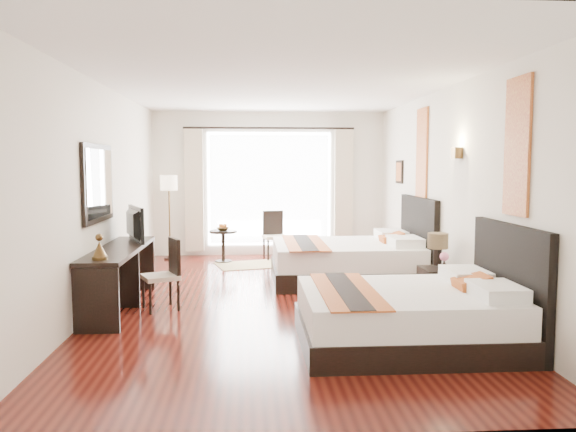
{
  "coord_description": "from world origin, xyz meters",
  "views": [
    {
      "loc": [
        -0.36,
        -7.26,
        1.77
      ],
      "look_at": [
        0.15,
        0.39,
        1.07
      ],
      "focal_mm": 35.0,
      "sensor_mm": 36.0,
      "label": 1
    }
  ],
  "objects": [
    {
      "name": "floor",
      "position": [
        0.0,
        0.0,
        -0.01
      ],
      "size": [
        4.5,
        7.5,
        0.01
      ],
      "primitive_type": "cube",
      "color": "#3B0F0A",
      "rests_on": "ground"
    },
    {
      "name": "ceiling",
      "position": [
        0.0,
        0.0,
        2.79
      ],
      "size": [
        4.5,
        7.5,
        0.02
      ],
      "primitive_type": "cube",
      "color": "white",
      "rests_on": "wall_headboard"
    },
    {
      "name": "wall_headboard",
      "position": [
        2.25,
        0.0,
        1.4
      ],
      "size": [
        0.01,
        7.5,
        2.8
      ],
      "primitive_type": "cube",
      "color": "silver",
      "rests_on": "floor"
    },
    {
      "name": "wall_desk",
      "position": [
        -2.25,
        0.0,
        1.4
      ],
      "size": [
        0.01,
        7.5,
        2.8
      ],
      "primitive_type": "cube",
      "color": "silver",
      "rests_on": "floor"
    },
    {
      "name": "wall_window",
      "position": [
        0.0,
        3.75,
        1.4
      ],
      "size": [
        4.5,
        0.01,
        2.8
      ],
      "primitive_type": "cube",
      "color": "silver",
      "rests_on": "floor"
    },
    {
      "name": "wall_entry",
      "position": [
        0.0,
        -3.75,
        1.4
      ],
      "size": [
        4.5,
        0.01,
        2.8
      ],
      "primitive_type": "cube",
      "color": "silver",
      "rests_on": "floor"
    },
    {
      "name": "window_glass",
      "position": [
        0.0,
        3.73,
        1.3
      ],
      "size": [
        2.4,
        0.02,
        2.2
      ],
      "primitive_type": "cube",
      "color": "white",
      "rests_on": "wall_window"
    },
    {
      "name": "sheer_curtain",
      "position": [
        0.0,
        3.67,
        1.3
      ],
      "size": [
        2.3,
        0.02,
        2.1
      ],
      "primitive_type": "cube",
      "color": "white",
      "rests_on": "wall_window"
    },
    {
      "name": "drape_left",
      "position": [
        -1.45,
        3.63,
        1.28
      ],
      "size": [
        0.35,
        0.14,
        2.35
      ],
      "primitive_type": "cube",
      "color": "#C4AE98",
      "rests_on": "floor"
    },
    {
      "name": "drape_right",
      "position": [
        1.45,
        3.63,
        1.28
      ],
      "size": [
        0.35,
        0.14,
        2.35
      ],
      "primitive_type": "cube",
      "color": "#C4AE98",
      "rests_on": "floor"
    },
    {
      "name": "art_panel_near",
      "position": [
        2.23,
        -1.93,
        1.95
      ],
      "size": [
        0.03,
        0.5,
        1.35
      ],
      "primitive_type": "cube",
      "color": "maroon",
      "rests_on": "wall_headboard"
    },
    {
      "name": "art_panel_far",
      "position": [
        2.23,
        1.13,
        1.95
      ],
      "size": [
        0.03,
        0.5,
        1.35
      ],
      "primitive_type": "cube",
      "color": "maroon",
      "rests_on": "wall_headboard"
    },
    {
      "name": "wall_sconce",
      "position": [
        2.19,
        -0.43,
        1.92
      ],
      "size": [
        0.1,
        0.14,
        0.14
      ],
      "primitive_type": "cube",
      "color": "#463319",
      "rests_on": "wall_headboard"
    },
    {
      "name": "mirror_frame",
      "position": [
        -2.22,
        -0.28,
        1.55
      ],
      "size": [
        0.04,
        1.25,
        0.95
      ],
      "primitive_type": "cube",
      "color": "black",
      "rests_on": "wall_desk"
    },
    {
      "name": "mirror_glass",
      "position": [
        -2.19,
        -0.28,
        1.55
      ],
      "size": [
        0.01,
        1.12,
        0.82
      ],
      "primitive_type": "cube",
      "color": "white",
      "rests_on": "mirror_frame"
    },
    {
      "name": "bed_near",
      "position": [
        1.25,
        -1.93,
        0.31
      ],
      "size": [
        2.12,
        1.65,
        1.19
      ],
      "color": "black",
      "rests_on": "floor"
    },
    {
      "name": "bed_far",
      "position": [
        1.17,
        1.13,
        0.33
      ],
      "size": [
        2.27,
        1.77,
        1.28
      ],
      "color": "black",
      "rests_on": "floor"
    },
    {
      "name": "nightstand",
      "position": [
        1.99,
        -0.43,
        0.24
      ],
      "size": [
        0.4,
        0.5,
        0.48
      ],
      "primitive_type": "cube",
      "color": "black",
      "rests_on": "floor"
    },
    {
      "name": "table_lamp",
      "position": [
        2.01,
        -0.34,
        0.78
      ],
      "size": [
        0.26,
        0.26,
        0.41
      ],
      "color": "black",
      "rests_on": "nightstand"
    },
    {
      "name": "vase",
      "position": [
        2.0,
        -0.62,
        0.56
      ],
      "size": [
        0.14,
        0.14,
        0.12
      ],
      "primitive_type": "imported",
      "rotation": [
        0.0,
        0.0,
        -0.21
      ],
      "color": "black",
      "rests_on": "nightstand"
    },
    {
      "name": "console_desk",
      "position": [
        -1.99,
        -0.28,
        0.38
      ],
      "size": [
        0.5,
        2.2,
        0.76
      ],
      "primitive_type": "cube",
      "color": "black",
      "rests_on": "floor"
    },
    {
      "name": "television",
      "position": [
        -1.97,
        0.27,
        0.99
      ],
      "size": [
        0.41,
        0.79,
        0.47
      ],
      "primitive_type": "imported",
      "rotation": [
        0.0,
        0.0,
        1.97
      ],
      "color": "black",
      "rests_on": "console_desk"
    },
    {
      "name": "bronze_figurine",
      "position": [
        -1.99,
        -1.16,
        0.88
      ],
      "size": [
        0.22,
        0.22,
        0.25
      ],
      "primitive_type": null,
      "rotation": [
        0.0,
        0.0,
        -0.4
      ],
      "color": "#463319",
      "rests_on": "console_desk"
    },
    {
      "name": "desk_chair",
      "position": [
        -1.45,
        -0.39,
        0.27
      ],
      "size": [
        0.53,
        0.53,
        0.87
      ],
      "rotation": [
        0.0,
        0.0,
        3.56
      ],
      "color": "tan",
      "rests_on": "floor"
    },
    {
      "name": "floor_lamp",
      "position": [
        -1.89,
        3.33,
        1.33
      ],
      "size": [
        0.32,
        0.32,
        1.58
      ],
      "color": "black",
      "rests_on": "floor"
    },
    {
      "name": "side_table",
      "position": [
        -0.87,
        2.93,
        0.29
      ],
      "size": [
        0.5,
        0.5,
        0.58
      ],
      "primitive_type": "cylinder",
      "color": "black",
      "rests_on": "floor"
    },
    {
      "name": "fruit_bowl",
      "position": [
        -0.87,
        2.91,
        0.61
      ],
      "size": [
        0.26,
        0.26,
        0.06
      ],
      "primitive_type": "imported",
      "rotation": [
        0.0,
        0.0,
        0.12
      ],
      "color": "#412F17",
      "rests_on": "side_table"
    },
    {
      "name": "window_chair",
      "position": [
        0.09,
        3.23,
        0.28
      ],
      "size": [
        0.49,
        0.49,
        0.9
      ],
      "rotation": [
        0.0,
        0.0,
        -1.38
      ],
      "color": "tan",
      "rests_on": "floor"
    },
    {
      "name": "jute_rug",
      "position": [
        -0.33,
        2.6,
        0.01
      ],
      "size": [
        1.44,
        1.16,
        0.01
      ],
      "primitive_type": "cube",
      "rotation": [
        0.0,
        0.0,
        0.27
      ],
      "color": "tan",
      "rests_on": "floor"
    }
  ]
}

